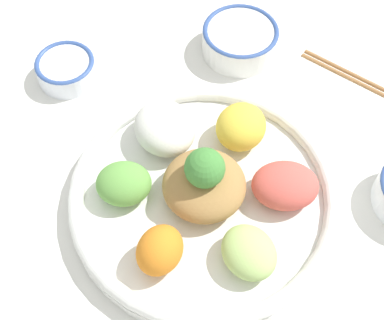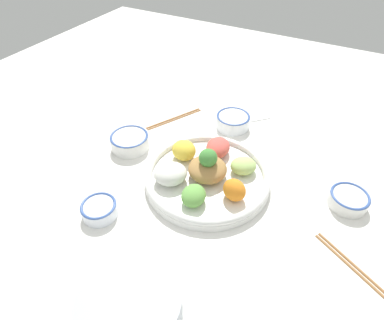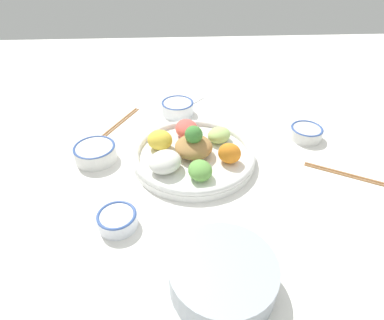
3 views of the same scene
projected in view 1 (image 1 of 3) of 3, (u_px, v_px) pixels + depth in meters
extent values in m
plane|color=white|center=(173.00, 206.00, 0.70)|extent=(2.40, 2.40, 0.00)
cylinder|color=white|center=(204.00, 199.00, 0.69)|extent=(0.35, 0.35, 0.02)
torus|color=white|center=(204.00, 193.00, 0.68)|extent=(0.35, 0.35, 0.02)
ellipsoid|color=white|center=(165.00, 128.00, 0.71)|extent=(0.12, 0.12, 0.05)
ellipsoid|color=#6BAD4C|center=(123.00, 187.00, 0.67)|extent=(0.08, 0.07, 0.05)
ellipsoid|color=orange|center=(162.00, 250.00, 0.61)|extent=(0.07, 0.08, 0.06)
ellipsoid|color=#B7DB7A|center=(249.00, 252.00, 0.62)|extent=(0.09, 0.10, 0.04)
ellipsoid|color=#E55B51|center=(285.00, 186.00, 0.67)|extent=(0.09, 0.08, 0.05)
ellipsoid|color=yellow|center=(241.00, 127.00, 0.71)|extent=(0.09, 0.09, 0.06)
ellipsoid|color=#AD7F47|center=(204.00, 185.00, 0.66)|extent=(0.11, 0.11, 0.05)
sphere|color=#478E3D|center=(205.00, 168.00, 0.63)|extent=(0.05, 0.05, 0.05)
cylinder|color=white|center=(66.00, 70.00, 0.80)|extent=(0.09, 0.09, 0.03)
torus|color=#38569E|center=(64.00, 63.00, 0.79)|extent=(0.09, 0.09, 0.01)
cylinder|color=#5B3319|center=(65.00, 64.00, 0.79)|extent=(0.07, 0.07, 0.00)
cylinder|color=white|center=(240.00, 41.00, 0.83)|extent=(0.12, 0.12, 0.04)
torus|color=#38569E|center=(241.00, 31.00, 0.81)|extent=(0.12, 0.12, 0.01)
cylinder|color=maroon|center=(241.00, 33.00, 0.82)|extent=(0.10, 0.10, 0.00)
cylinder|color=#9E6B3D|center=(365.00, 85.00, 0.81)|extent=(0.20, 0.11, 0.01)
cylinder|color=#9E6B3D|center=(368.00, 81.00, 0.81)|extent=(0.20, 0.11, 0.01)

